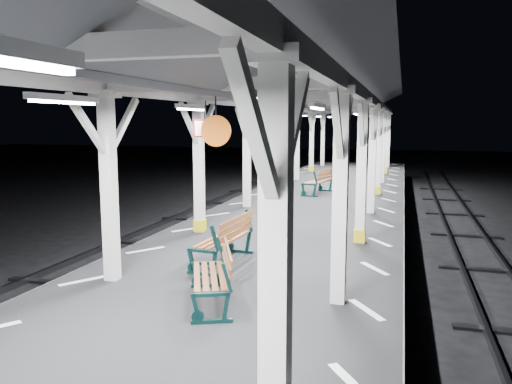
% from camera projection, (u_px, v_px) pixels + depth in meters
% --- Properties ---
extents(ground, '(120.00, 120.00, 0.00)m').
position_uv_depth(ground, '(252.00, 305.00, 10.38)').
color(ground, black).
rests_on(ground, ground).
extents(platform, '(6.00, 50.00, 1.00)m').
position_uv_depth(platform, '(252.00, 282.00, 10.31)').
color(platform, black).
rests_on(platform, ground).
extents(hazard_stripes_left, '(1.00, 48.00, 0.01)m').
position_uv_depth(hazard_stripes_left, '(146.00, 250.00, 10.93)').
color(hazard_stripes_left, silver).
rests_on(hazard_stripes_left, platform).
extents(hazard_stripes_right, '(1.00, 48.00, 0.01)m').
position_uv_depth(hazard_stripes_right, '(374.00, 269.00, 9.56)').
color(hazard_stripes_right, silver).
rests_on(hazard_stripes_right, platform).
extents(track_left, '(2.20, 60.00, 0.16)m').
position_uv_depth(track_left, '(50.00, 280.00, 11.77)').
color(track_left, '#2D2D33').
rests_on(track_left, ground).
extents(canopy, '(5.40, 49.00, 4.65)m').
position_uv_depth(canopy, '(252.00, 82.00, 9.73)').
color(canopy, silver).
rests_on(canopy, platform).
extents(bench_near, '(1.19, 1.73, 0.88)m').
position_uv_depth(bench_near, '(216.00, 274.00, 7.68)').
color(bench_near, '#0C2A2A').
rests_on(bench_near, platform).
extents(bench_mid, '(0.78, 1.82, 0.97)m').
position_uv_depth(bench_mid, '(227.00, 238.00, 9.82)').
color(bench_mid, '#0C2A2A').
rests_on(bench_mid, platform).
extents(bench_far, '(1.02, 1.90, 0.97)m').
position_uv_depth(bench_far, '(320.00, 181.00, 19.31)').
color(bench_far, '#0C2A2A').
rests_on(bench_far, platform).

